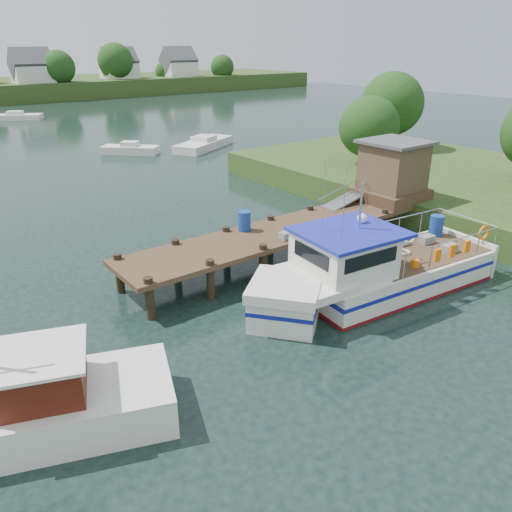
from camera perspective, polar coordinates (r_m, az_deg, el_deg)
ground_plane at (r=21.65m, az=-0.32°, el=-1.29°), size 160.00×160.00×0.00m
near_shore at (r=33.17m, az=24.75°, el=9.03°), size 16.00×30.00×7.76m
dock at (r=25.12m, az=11.67°, el=7.17°), size 16.60×3.00×4.78m
lobster_boat at (r=19.39m, az=12.89°, el=-1.77°), size 11.24×4.26×5.40m
work_boat at (r=14.05m, az=-26.86°, el=-15.62°), size 8.64×5.10×4.62m
moored_far at (r=72.14m, az=-25.80°, el=14.15°), size 6.57×5.07×1.08m
moored_b at (r=45.96m, az=-14.18°, el=11.74°), size 4.62×4.58×1.07m
moored_c at (r=47.34m, az=-5.95°, el=12.65°), size 7.44×5.56×1.13m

